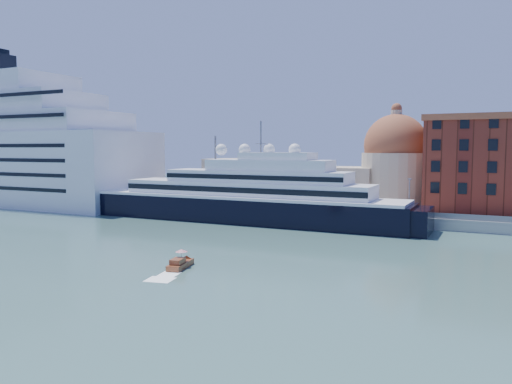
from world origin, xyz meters
The scene contains 9 objects.
ground centered at (0.00, 0.00, 0.00)m, with size 400.00×400.00×0.00m, color #365D5B.
quay centered at (0.00, 34.00, 1.25)m, with size 180.00×10.00×2.50m, color gray.
land centered at (0.00, 75.00, 1.00)m, with size 260.00×72.00×2.00m, color slate.
quay_fence centered at (0.00, 29.50, 3.10)m, with size 180.00×0.10×1.20m, color slate.
superyacht centered at (-10.78, 23.00, 4.74)m, with size 91.89×12.74×27.46m.
service_barge centered at (-57.47, 19.71, 0.77)m, with size 12.21×4.94×2.68m.
water_taxi centered at (6.41, -22.12, 0.67)m, with size 3.07×6.12×2.78m.
church centered at (6.39, 57.72, 10.91)m, with size 66.00×18.00×25.50m.
lamp_posts centered at (-12.67, 32.27, 9.84)m, with size 120.80×2.40×18.00m.
Camera 1 is at (47.02, -80.86, 17.16)m, focal length 35.00 mm.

